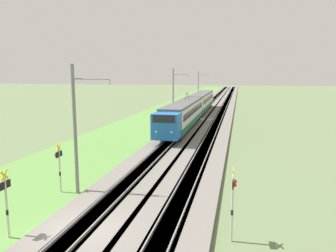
{
  "coord_description": "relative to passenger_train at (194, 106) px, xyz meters",
  "views": [
    {
      "loc": [
        -13.55,
        -7.31,
        7.73
      ],
      "look_at": [
        19.86,
        0.0,
        2.2
      ],
      "focal_mm": 35.0,
      "sensor_mm": 36.0,
      "label": 1
    }
  ],
  "objects": [
    {
      "name": "crossing_signal_near",
      "position": [
        -41.05,
        3.04,
        -0.26
      ],
      "size": [
        0.7,
        0.23,
        3.41
      ],
      "rotation": [
        0.0,
        0.0,
        1.57
      ],
      "color": "beige",
      "rests_on": "ground"
    },
    {
      "name": "grass_verge",
      "position": [
        10.12,
        6.85,
        -2.28
      ],
      "size": [
        240.0,
        9.79,
        0.12
      ],
      "color": "#5B8E42",
      "rests_on": "ground"
    },
    {
      "name": "catenary_mast_far",
      "position": [
        26.72,
        2.6,
        1.86
      ],
      "size": [
        0.22,
        2.56,
        8.12
      ],
      "color": "slate",
      "rests_on": "ground"
    },
    {
      "name": "catenary_mast_near",
      "position": [
        -35.02,
        2.61,
        1.95
      ],
      "size": [
        0.22,
        2.56,
        8.29
      ],
      "color": "slate",
      "rests_on": "ground"
    },
    {
      "name": "ground_plane",
      "position": [
        -39.88,
        0.0,
        -2.34
      ],
      "size": [
        400.0,
        400.0,
        0.0
      ],
      "primitive_type": "plane",
      "color": "#60754C"
    },
    {
      "name": "catenary_mast_mid",
      "position": [
        -4.15,
        2.61,
        2.02
      ],
      "size": [
        0.22,
        2.56,
        8.43
      ],
      "color": "slate",
      "rests_on": "ground"
    },
    {
      "name": "passenger_train",
      "position": [
        0.0,
        0.0,
        0.0
      ],
      "size": [
        43.49,
        2.91,
        5.0
      ],
      "rotation": [
        0.0,
        0.0,
        3.14
      ],
      "color": "blue",
      "rests_on": "ground"
    },
    {
      "name": "crossing_signal_far",
      "position": [
        -38.97,
        -7.17,
        -0.17
      ],
      "size": [
        0.7,
        0.23,
        3.54
      ],
      "rotation": [
        0.0,
        0.0,
        -1.57
      ],
      "color": "beige",
      "rests_on": "ground"
    },
    {
      "name": "track_main",
      "position": [
        10.12,
        0.0,
        -2.18
      ],
      "size": [
        240.0,
        1.57,
        0.45
      ],
      "color": "#4C4238",
      "rests_on": "ground"
    },
    {
      "name": "ballast_adjacent",
      "position": [
        10.12,
        -4.06,
        -2.19
      ],
      "size": [
        240.0,
        4.4,
        0.3
      ],
      "color": "slate",
      "rests_on": "ground"
    },
    {
      "name": "crossing_signal_aux",
      "position": [
        -35.13,
        3.82,
        -0.3
      ],
      "size": [
        0.7,
        0.23,
        3.35
      ],
      "rotation": [
        0.0,
        0.0,
        1.57
      ],
      "color": "beige",
      "rests_on": "ground"
    },
    {
      "name": "ballast_main",
      "position": [
        10.12,
        0.0,
        -2.19
      ],
      "size": [
        240.0,
        4.4,
        0.3
      ],
      "color": "slate",
      "rests_on": "ground"
    },
    {
      "name": "track_adjacent",
      "position": [
        10.12,
        -4.06,
        -2.18
      ],
      "size": [
        240.0,
        1.57,
        0.45
      ],
      "color": "#4C4238",
      "rests_on": "ground"
    }
  ]
}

